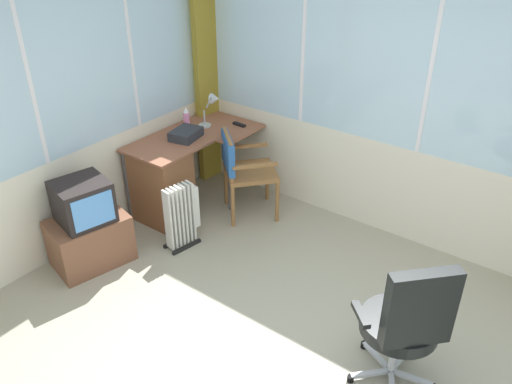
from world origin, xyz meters
TOP-DOWN VIEW (x-y plane):
  - ground at (0.00, 0.00)m, footprint 5.05×5.77m
  - north_window_panel at (0.00, 2.41)m, footprint 4.05×0.07m
  - east_window_panel at (2.06, 0.00)m, footprint 0.07×4.77m
  - curtain_corner at (1.93, 2.28)m, footprint 0.34×0.10m
  - desk at (0.97, 2.06)m, footprint 1.32×0.77m
  - desk_lamp at (1.67, 2.02)m, footprint 0.23×0.19m
  - tv_remote at (1.82, 1.80)m, footprint 0.05×0.15m
  - spray_bottle at (1.47, 2.20)m, footprint 0.06×0.06m
  - paper_tray at (1.26, 2.01)m, footprint 0.34×0.28m
  - wooden_armchair at (1.45, 1.51)m, footprint 0.68×0.68m
  - office_chair at (0.37, -0.63)m, footprint 0.61×0.60m
  - tv_on_stand at (0.04, 2.06)m, footprint 0.73×0.58m
  - space_heater at (0.72, 1.59)m, footprint 0.36×0.22m

SIDE VIEW (x-z plane):
  - ground at x=0.00m, z-range -0.06..0.00m
  - space_heater at x=0.72m, z-range 0.00..0.63m
  - tv_on_stand at x=0.04m, z-range -0.05..0.75m
  - desk at x=0.97m, z-range 0.03..0.80m
  - wooden_armchair at x=1.45m, z-range 0.13..1.00m
  - office_chair at x=0.37m, z-range 0.07..1.10m
  - tv_remote at x=1.82m, z-range 0.77..0.79m
  - paper_tray at x=1.26m, z-range 0.77..0.86m
  - spray_bottle at x=1.47m, z-range 0.76..0.98m
  - desk_lamp at x=1.67m, z-range 0.82..1.16m
  - curtain_corner at x=1.93m, z-range 0.00..2.44m
  - east_window_panel at x=2.06m, z-range 0.00..2.53m
  - north_window_panel at x=0.00m, z-range 0.00..2.53m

